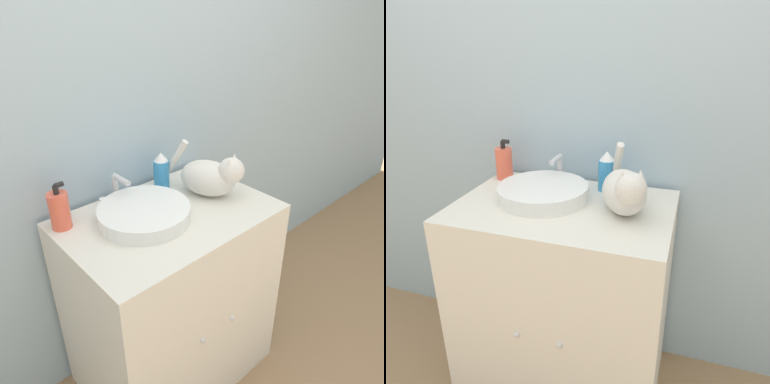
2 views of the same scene
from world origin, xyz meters
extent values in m
cube|color=#9EB7C6|center=(0.00, 0.59, 1.25)|extent=(6.00, 0.05, 2.50)
cube|color=silver|center=(0.00, 0.27, 0.44)|extent=(0.80, 0.55, 0.87)
sphere|color=silver|center=(-0.08, 0.00, 0.48)|extent=(0.02, 0.02, 0.02)
sphere|color=silver|center=(0.08, 0.00, 0.48)|extent=(0.02, 0.02, 0.02)
cylinder|color=white|center=(-0.09, 0.31, 0.90)|extent=(0.34, 0.34, 0.06)
cylinder|color=silver|center=(-0.09, 0.49, 0.93)|extent=(0.02, 0.02, 0.12)
cylinder|color=silver|center=(-0.09, 0.44, 0.99)|extent=(0.02, 0.10, 0.02)
cylinder|color=white|center=(-0.15, 0.49, 0.89)|extent=(0.03, 0.03, 0.03)
cylinder|color=white|center=(-0.03, 0.49, 0.89)|extent=(0.03, 0.03, 0.03)
ellipsoid|color=silver|center=(0.22, 0.29, 0.94)|extent=(0.23, 0.28, 0.15)
sphere|color=silver|center=(0.26, 0.20, 1.00)|extent=(0.14, 0.14, 0.10)
cone|color=silver|center=(0.23, 0.19, 1.04)|extent=(0.05, 0.05, 0.04)
cone|color=silver|center=(0.29, 0.21, 1.04)|extent=(0.05, 0.05, 0.04)
cylinder|color=silver|center=(0.17, 0.42, 1.02)|extent=(0.07, 0.11, 0.16)
cylinder|color=#EF6047|center=(-0.34, 0.46, 0.94)|extent=(0.07, 0.07, 0.14)
cylinder|color=black|center=(-0.34, 0.46, 1.02)|extent=(0.02, 0.02, 0.03)
cylinder|color=black|center=(-0.33, 0.46, 1.04)|extent=(0.03, 0.02, 0.02)
cylinder|color=#338CCC|center=(0.12, 0.46, 0.93)|extent=(0.07, 0.07, 0.13)
cone|color=white|center=(0.12, 0.46, 1.02)|extent=(0.06, 0.06, 0.04)
camera|label=1|loc=(-0.76, -0.68, 1.62)|focal=35.00mm
camera|label=2|loc=(0.44, -0.91, 1.44)|focal=35.00mm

